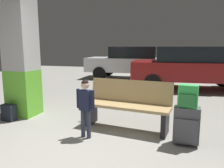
# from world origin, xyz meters

# --- Properties ---
(ground_plane) EXTENTS (18.00, 18.00, 0.10)m
(ground_plane) POSITION_xyz_m (0.00, 4.00, -0.05)
(ground_plane) COLOR gray
(structural_pillar) EXTENTS (0.57, 0.57, 3.19)m
(structural_pillar) POSITION_xyz_m (-1.89, 1.63, 1.58)
(structural_pillar) COLOR #66C633
(structural_pillar) RESTS_ON ground_plane
(bench) EXTENTS (1.65, 0.73, 0.89)m
(bench) POSITION_xyz_m (0.48, 1.47, 0.44)
(bench) COLOR tan
(bench) RESTS_ON ground_plane
(suitcase) EXTENTS (0.39, 0.25, 0.60)m
(suitcase) POSITION_xyz_m (1.51, 1.00, 0.32)
(suitcase) COLOR #4C4C51
(suitcase) RESTS_ON ground_plane
(backpack_bright) EXTENTS (0.30, 0.23, 0.34)m
(backpack_bright) POSITION_xyz_m (1.51, 1.00, 0.77)
(backpack_bright) COLOR green
(backpack_bright) RESTS_ON suitcase
(child) EXTENTS (0.33, 0.21, 0.98)m
(child) POSITION_xyz_m (-0.08, 0.84, 0.60)
(child) COLOR #33384C
(child) RESTS_ON ground_plane
(backpack_dark_floor) EXTENTS (0.30, 0.22, 0.34)m
(backpack_dark_floor) POSITION_xyz_m (-1.94, 1.20, 0.17)
(backpack_dark_floor) COLOR #1E232D
(backpack_dark_floor) RESTS_ON ground_plane
(parked_car_near) EXTENTS (4.22, 2.05, 1.51)m
(parked_car_near) POSITION_xyz_m (1.80, 5.85, 0.81)
(parked_car_near) COLOR maroon
(parked_car_near) RESTS_ON ground_plane
(parked_car_far) EXTENTS (4.17, 1.94, 1.51)m
(parked_car_far) POSITION_xyz_m (-0.71, 7.91, 0.81)
(parked_car_far) COLOR silver
(parked_car_far) RESTS_ON ground_plane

